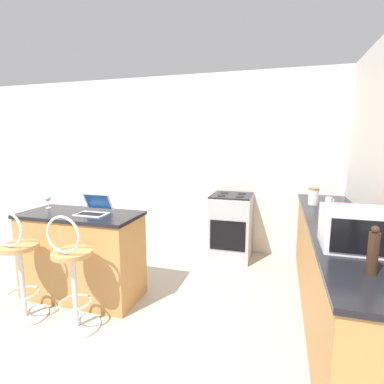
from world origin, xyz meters
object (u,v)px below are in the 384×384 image
at_px(pepper_mill, 373,251).
at_px(storage_jar, 313,196).
at_px(bar_stool_far, 72,276).
at_px(mug_white, 329,202).
at_px(laptop, 95,209).
at_px(toaster, 346,215).
at_px(wine_glass_tall, 48,198).
at_px(stove_range, 231,226).
at_px(bar_stool_near, 19,268).
at_px(microwave, 360,229).

distance_m(pepper_mill, storage_jar, 1.90).
xyz_separation_m(bar_stool_far, mug_white, (2.22, 1.63, 0.46)).
xyz_separation_m(laptop, toaster, (2.36, 0.27, 0.04)).
bearing_deg(wine_glass_tall, storage_jar, 20.12).
bearing_deg(storage_jar, stove_range, 159.16).
bearing_deg(bar_stool_far, bar_stool_near, 180.00).
bearing_deg(bar_stool_near, microwave, 3.79).
relative_size(bar_stool_near, pepper_mill, 3.80).
height_order(bar_stool_far, storage_jar, storage_jar).
height_order(bar_stool_far, mug_white, bar_stool_far).
relative_size(bar_stool_far, mug_white, 10.56).
relative_size(stove_range, storage_jar, 4.69).
height_order(wine_glass_tall, mug_white, wine_glass_tall).
relative_size(microwave, pepper_mill, 1.74).
height_order(laptop, pepper_mill, pepper_mill).
relative_size(laptop, stove_range, 0.33).
relative_size(bar_stool_near, wine_glass_tall, 6.95).
bearing_deg(stove_range, bar_stool_far, -116.98).
bearing_deg(laptop, storage_jar, 26.95).
bearing_deg(storage_jar, bar_stool_near, -147.71).
bearing_deg(storage_jar, pepper_mill, -86.17).
bearing_deg(microwave, mug_white, 89.49).
bearing_deg(stove_range, storage_jar, -20.84).
xyz_separation_m(pepper_mill, storage_jar, (-0.13, 1.89, -0.03)).
bearing_deg(wine_glass_tall, microwave, -8.45).
bearing_deg(bar_stool_far, wine_glass_tall, 140.87).
distance_m(toaster, stove_range, 1.80).
distance_m(bar_stool_near, laptop, 0.84).
xyz_separation_m(bar_stool_far, storage_jar, (2.05, 1.66, 0.51)).
relative_size(bar_stool_far, toaster, 3.31).
bearing_deg(mug_white, pepper_mill, -91.23).
bearing_deg(mug_white, stove_range, 160.66).
relative_size(laptop, microwave, 0.64).
distance_m(mug_white, storage_jar, 0.18).
bearing_deg(toaster, bar_stool_far, -159.97).
bearing_deg(pepper_mill, storage_jar, 93.83).
relative_size(microwave, toaster, 1.51).
distance_m(microwave, toaster, 0.63).
bearing_deg(mug_white, bar_stool_near, -149.71).
xyz_separation_m(laptop, microwave, (2.33, -0.37, 0.09)).
bearing_deg(mug_white, bar_stool_far, -143.69).
relative_size(wine_glass_tall, storage_jar, 0.77).
bearing_deg(mug_white, microwave, -90.51).
distance_m(bar_stool_far, wine_glass_tall, 1.12).
relative_size(pepper_mill, storage_jar, 1.41).
relative_size(laptop, pepper_mill, 1.11).
height_order(bar_stool_near, wine_glass_tall, wine_glass_tall).
bearing_deg(toaster, wine_glass_tall, -176.37).
distance_m(toaster, pepper_mill, 1.05).
bearing_deg(pepper_mill, toaster, 86.68).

